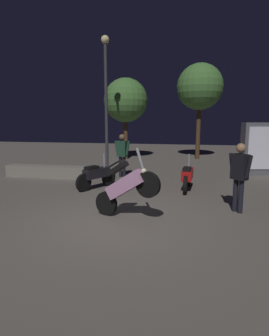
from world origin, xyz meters
name	(u,v)px	position (x,y,z in m)	size (l,w,h in m)	color
ground_plane	(120,222)	(0.00, 0.00, 0.00)	(40.00, 40.00, 0.00)	#605951
motorcycle_pink_foreground	(126,187)	(0.10, 0.19, 0.74)	(1.59, 0.67, 1.63)	black
motorcycle_black_parked_left	(97,175)	(-1.46, 2.83, 0.44)	(0.89, 1.50, 1.11)	black
motorcycle_red_parked_right	(187,176)	(1.43, 3.16, 0.44)	(0.39, 1.66, 1.11)	black
person_rider_beside	(240,172)	(2.64, 1.18, 1.00)	(0.50, 0.56, 1.67)	black
person_bystander_far	(122,152)	(-1.07, 4.78, 0.99)	(0.66, 0.33, 1.67)	black
streetlamp_near	(106,88)	(-2.23, 6.67, 3.60)	(0.36, 0.36, 5.79)	#38383D
tree_left_bg	(200,87)	(1.95, 10.62, 3.96)	(2.51, 2.51, 5.25)	#4C331E
tree_center_bg	(126,101)	(-2.05, 9.86, 3.25)	(2.41, 2.41, 4.48)	#4C331E
kiosk_billboard	(262,149)	(4.35, 6.36, 1.05)	(1.67, 0.83, 2.10)	#595960
planter_wall_low	(47,171)	(-3.95, 4.21, 0.22)	(3.22, 0.50, 0.45)	gray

